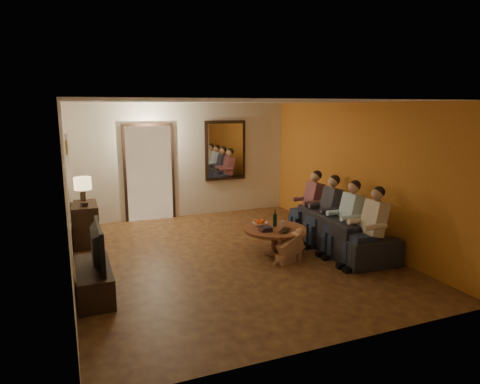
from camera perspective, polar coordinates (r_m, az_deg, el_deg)
name	(u,v)px	position (r m, az deg, el deg)	size (l,w,h in m)	color
floor	(230,257)	(7.40, -1.30, -8.59)	(5.00, 6.00, 0.01)	#3B1B0F
ceiling	(230,102)	(6.96, -1.40, 11.96)	(5.00, 6.00, 0.01)	white
back_wall	(184,161)	(9.90, -7.51, 4.16)	(5.00, 0.02, 2.60)	beige
front_wall	(334,230)	(4.46, 12.47, -4.94)	(5.00, 0.02, 2.60)	beige
left_wall	(68,193)	(6.63, -22.01, -0.16)	(0.02, 6.00, 2.60)	beige
right_wall	(355,173)	(8.27, 15.09, 2.45)	(0.02, 6.00, 2.60)	beige
orange_accent	(355,173)	(8.27, 15.04, 2.44)	(0.01, 6.00, 2.60)	#BE6320
kitchen_doorway	(149,174)	(9.75, -12.00, 2.41)	(1.00, 0.06, 2.10)	#FFE0A5
door_trim	(149,174)	(9.74, -11.99, 2.41)	(1.12, 0.04, 2.22)	black
fridge_glimpse	(161,179)	(9.82, -10.53, 1.65)	(0.45, 0.03, 1.70)	silver
mirror_frame	(225,150)	(10.13, -1.98, 5.56)	(1.00, 0.05, 1.40)	black
mirror_glass	(226,151)	(10.10, -1.92, 5.54)	(0.86, 0.02, 1.26)	white
white_door	(70,185)	(8.94, -21.72, 0.85)	(0.06, 0.85, 2.04)	white
framed_art	(66,147)	(7.84, -22.16, 5.58)	(0.03, 0.28, 0.24)	#B28C33
art_canvas	(67,147)	(7.84, -22.05, 5.59)	(0.01, 0.22, 0.18)	brown
dresser	(85,224)	(8.44, -19.93, -4.04)	(0.45, 0.86, 0.77)	black
table_lamp	(83,192)	(8.09, -20.17, 0.04)	(0.30, 0.30, 0.54)	beige
flower_vase	(82,190)	(8.53, -20.26, 0.25)	(0.14, 0.14, 0.44)	red
tv_stand	(94,281)	(6.24, -18.87, -11.16)	(0.45, 1.22, 0.41)	black
tv	(92,246)	(6.07, -19.17, -6.82)	(0.13, 1.01, 0.58)	black
sofa	(341,231)	(7.90, 13.35, -5.06)	(0.90, 2.29, 0.67)	black
person_a	(370,231)	(7.09, 16.99, -4.93)	(0.60, 0.40, 1.20)	tan
person_b	(347,221)	(7.54, 14.13, -3.80)	(0.60, 0.40, 1.20)	tan
person_c	(328,213)	(8.01, 11.62, -2.78)	(0.60, 0.40, 1.20)	tan
person_d	(311,206)	(8.51, 9.40, -1.88)	(0.60, 0.40, 1.20)	tan
dog	(290,245)	(7.14, 6.74, -7.07)	(0.56, 0.24, 0.56)	#AF7750
coffee_table	(275,240)	(7.54, 4.63, -6.46)	(1.10, 1.10, 0.45)	brown
bowl	(260,224)	(7.58, 2.70, -4.30)	(0.26, 0.26, 0.06)	white
oranges	(260,220)	(7.56, 2.70, -3.81)	(0.20, 0.20, 0.08)	#D84A12
wine_bottle	(275,218)	(7.54, 4.68, -3.45)	(0.07, 0.07, 0.31)	black
wine_glass	(283,224)	(7.58, 5.72, -4.20)	(0.06, 0.06, 0.10)	silver
book_stack	(266,229)	(7.28, 3.47, -4.94)	(0.20, 0.15, 0.07)	black
laptop	(288,231)	(7.27, 6.36, -5.19)	(0.33, 0.21, 0.03)	black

